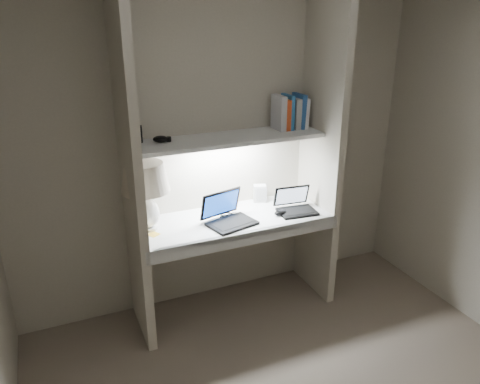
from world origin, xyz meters
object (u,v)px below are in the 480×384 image
laptop_main (228,216)px  laptop_netbook (295,206)px  book_row (290,112)px  speaker (260,193)px  table_lamp (145,185)px

laptop_main → laptop_netbook: size_ratio=1.28×
laptop_netbook → laptop_main: bearing=-175.5°
laptop_main → book_row: size_ratio=1.50×
speaker → laptop_netbook: bearing=-39.1°
table_lamp → laptop_netbook: bearing=-6.6°
laptop_netbook → speaker: laptop_netbook is taller
speaker → book_row: book_row is taller
speaker → book_row: (0.22, -0.06, 0.65)m
table_lamp → book_row: book_row is taller
table_lamp → speaker: size_ratio=3.52×
laptop_main → book_row: (0.60, 0.21, 0.67)m
table_lamp → speaker: 0.99m
table_lamp → laptop_main: 0.63m
laptop_main → book_row: bearing=4.7°
book_row → laptop_netbook: bearing=-102.3°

